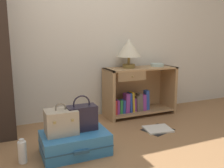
{
  "coord_description": "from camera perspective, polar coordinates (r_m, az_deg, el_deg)",
  "views": [
    {
      "loc": [
        -0.88,
        -1.71,
        1.11
      ],
      "look_at": [
        0.27,
        0.89,
        0.55
      ],
      "focal_mm": 39.46,
      "sensor_mm": 36.0,
      "label": 1
    }
  ],
  "objects": [
    {
      "name": "train_case",
      "position": [
        2.36,
        -11.71,
        -8.54
      ],
      "size": [
        0.29,
        0.23,
        0.3
      ],
      "color": "#B7A88E",
      "rests_on": "suitcase_large"
    },
    {
      "name": "bookshelf",
      "position": [
        3.5,
        5.87,
        -1.88
      ],
      "size": [
        1.01,
        0.39,
        0.68
      ],
      "color": "tan",
      "rests_on": "ground_plane"
    },
    {
      "name": "table_lamp",
      "position": [
        3.37,
        3.95,
        8.15
      ],
      "size": [
        0.33,
        0.33,
        0.39
      ],
      "color": "olive",
      "rests_on": "bookshelf"
    },
    {
      "name": "open_book_on_floor",
      "position": [
        3.05,
        10.56,
        -10.24
      ],
      "size": [
        0.4,
        0.36,
        0.02
      ],
      "color": "white",
      "rests_on": "ground_plane"
    },
    {
      "name": "bowl",
      "position": [
        3.62,
        10.45,
        4.38
      ],
      "size": [
        0.19,
        0.19,
        0.04
      ],
      "primitive_type": "cylinder",
      "color": "silver",
      "rests_on": "bookshelf"
    },
    {
      "name": "back_wall",
      "position": [
        3.34,
        -8.76,
        14.29
      ],
      "size": [
        6.4,
        0.1,
        2.6
      ],
      "primitive_type": "cube",
      "color": "silver",
      "rests_on": "ground_plane"
    },
    {
      "name": "suitcase_large",
      "position": [
        2.45,
        -8.57,
        -13.29
      ],
      "size": [
        0.63,
        0.43,
        0.21
      ],
      "color": "teal",
      "rests_on": "ground_plane"
    },
    {
      "name": "bottle",
      "position": [
        2.39,
        -20.06,
        -14.51
      ],
      "size": [
        0.07,
        0.07,
        0.22
      ],
      "color": "white",
      "rests_on": "ground_plane"
    },
    {
      "name": "ground_plane",
      "position": [
        2.22,
        3.11,
        -18.83
      ],
      "size": [
        9.0,
        9.0,
        0.0
      ],
      "primitive_type": "plane",
      "color": "#9E7047"
    },
    {
      "name": "handbag",
      "position": [
        2.42,
        -6.99,
        -7.66
      ],
      "size": [
        0.28,
        0.15,
        0.35
      ],
      "color": "#231E2D",
      "rests_on": "suitcase_large"
    }
  ]
}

